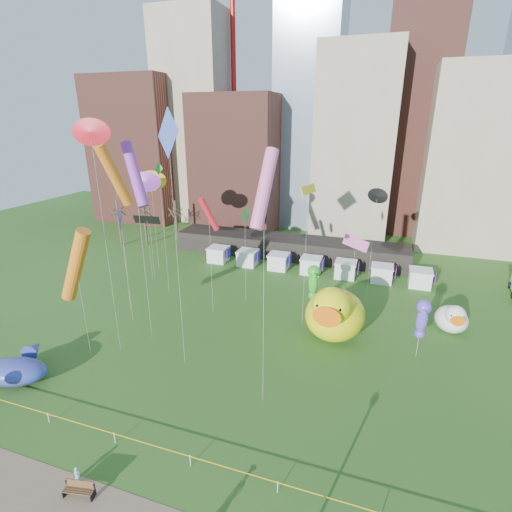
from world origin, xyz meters
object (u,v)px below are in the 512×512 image
(seahorse_green, at_px, (313,280))
(toddler, at_px, (77,473))
(big_duck, at_px, (334,313))
(whale_inflatable, at_px, (15,370))
(small_duck, at_px, (452,318))
(seahorse_purple, at_px, (423,316))
(park_bench, at_px, (79,489))

(seahorse_green, relative_size, toddler, 6.74)
(big_duck, xyz_separation_m, whale_inflatable, (-25.19, -15.87, -1.80))
(small_duck, xyz_separation_m, seahorse_green, (-14.96, -0.85, 2.76))
(big_duck, bearing_deg, seahorse_green, 128.21)
(seahorse_green, relative_size, seahorse_purple, 1.01)
(big_duck, distance_m, park_bench, 26.01)
(seahorse_green, bearing_deg, park_bench, -119.52)
(small_duck, height_order, seahorse_purple, seahorse_purple)
(seahorse_purple, distance_m, whale_inflatable, 36.77)
(big_duck, height_order, whale_inflatable, big_duck)
(toddler, bearing_deg, big_duck, 57.39)
(small_duck, distance_m, toddler, 37.09)
(small_duck, relative_size, park_bench, 2.37)
(park_bench, bearing_deg, seahorse_green, 61.08)
(seahorse_purple, height_order, park_bench, seahorse_purple)
(seahorse_green, distance_m, seahorse_purple, 12.45)
(big_duck, bearing_deg, seahorse_purple, -1.13)
(seahorse_green, xyz_separation_m, toddler, (-9.94, -26.63, -3.90))
(small_duck, xyz_separation_m, toddler, (-24.90, -27.47, -1.14))
(park_bench, bearing_deg, big_duck, 51.36)
(whale_inflatable, height_order, park_bench, whale_inflatable)
(seahorse_green, bearing_deg, toddler, -121.94)
(seahorse_purple, xyz_separation_m, whale_inflatable, (-33.35, -15.14, -3.24))
(whale_inflatable, xyz_separation_m, park_bench, (13.13, -7.04, -0.63))
(seahorse_green, xyz_separation_m, whale_inflatable, (-22.09, -20.45, -3.21))
(small_duck, xyz_separation_m, whale_inflatable, (-37.05, -21.30, -0.45))
(big_duck, height_order, seahorse_green, big_duck)
(big_duck, height_order, small_duck, big_duck)
(small_duck, height_order, park_bench, small_duck)
(seahorse_purple, xyz_separation_m, toddler, (-21.20, -21.31, -3.92))
(toddler, bearing_deg, seahorse_green, 67.52)
(park_bench, bearing_deg, seahorse_purple, 36.77)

